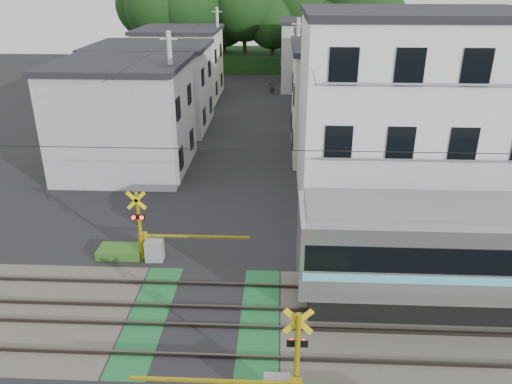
# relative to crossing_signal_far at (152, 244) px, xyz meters

# --- Properties ---
(ground) EXTENTS (120.00, 120.00, 0.00)m
(ground) POSITION_rel_crossing_signal_far_xyz_m (2.59, -3.65, -0.71)
(ground) COLOR black
(track_bed) EXTENTS (120.00, 120.00, 0.14)m
(track_bed) POSITION_rel_crossing_signal_far_xyz_m (2.59, -3.65, -0.67)
(track_bed) COLOR #47423A
(track_bed) RESTS_ON ground
(crossing_signal_far) EXTENTS (4.74, 0.65, 3.09)m
(crossing_signal_far) POSITION_rel_crossing_signal_far_xyz_m (0.00, 0.00, 0.00)
(crossing_signal_far) COLOR yellow
(crossing_signal_far) RESTS_ON ground
(apartment_block) EXTENTS (10.20, 8.36, 9.30)m
(apartment_block) POSITION_rel_crossing_signal_far_xyz_m (11.09, 5.84, 3.94)
(apartment_block) COLOR silver
(apartment_block) RESTS_ON ground
(houses_row) EXTENTS (22.07, 31.35, 6.80)m
(houses_row) POSITION_rel_crossing_signal_far_xyz_m (2.84, 22.27, 2.53)
(houses_row) COLOR #A0A2A5
(houses_row) RESTS_ON ground
(tree_hill) EXTENTS (40.00, 12.89, 11.66)m
(tree_hill) POSITION_rel_crossing_signal_far_xyz_m (1.86, 44.36, 5.17)
(tree_hill) COLOR black
(tree_hill) RESTS_ON ground
(catenary) EXTENTS (60.00, 5.04, 7.00)m
(catenary) POSITION_rel_crossing_signal_far_xyz_m (8.59, -3.62, 2.98)
(catenary) COLOR #2D2D33
(catenary) RESTS_ON ground
(utility_poles) EXTENTS (7.90, 42.00, 8.00)m
(utility_poles) POSITION_rel_crossing_signal_far_xyz_m (1.53, 19.35, 3.37)
(utility_poles) COLOR #A5A5A0
(utility_poles) RESTS_ON ground
(pedestrian) EXTENTS (0.58, 0.39, 1.55)m
(pedestrian) POSITION_rel_crossing_signal_far_xyz_m (4.24, 30.80, 0.06)
(pedestrian) COLOR #282A33
(pedestrian) RESTS_ON ground
(weed_patches) EXTENTS (10.25, 8.80, 0.40)m
(weed_patches) POSITION_rel_crossing_signal_far_xyz_m (4.34, -3.74, -0.53)
(weed_patches) COLOR #2D5E1E
(weed_patches) RESTS_ON ground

